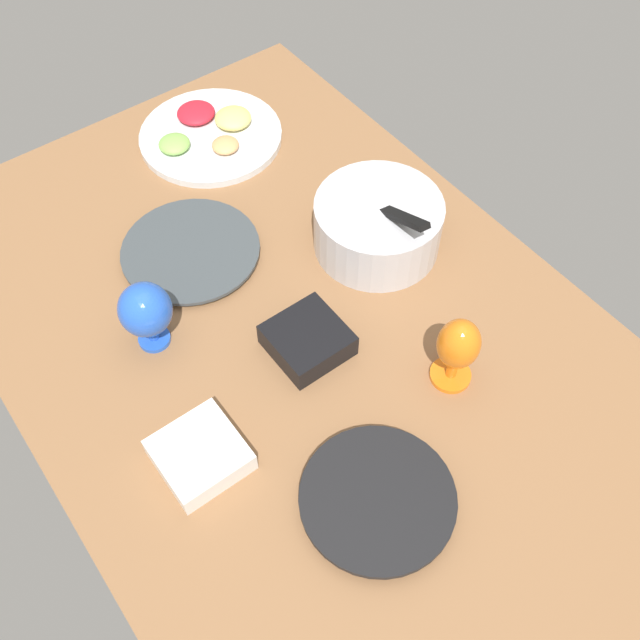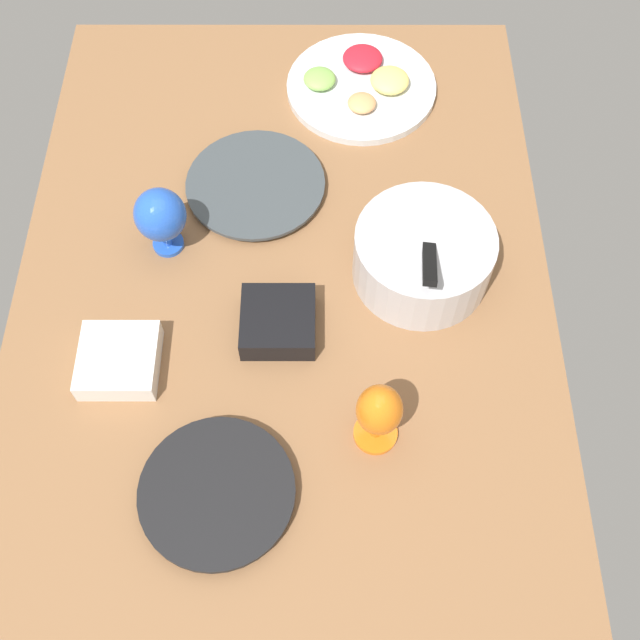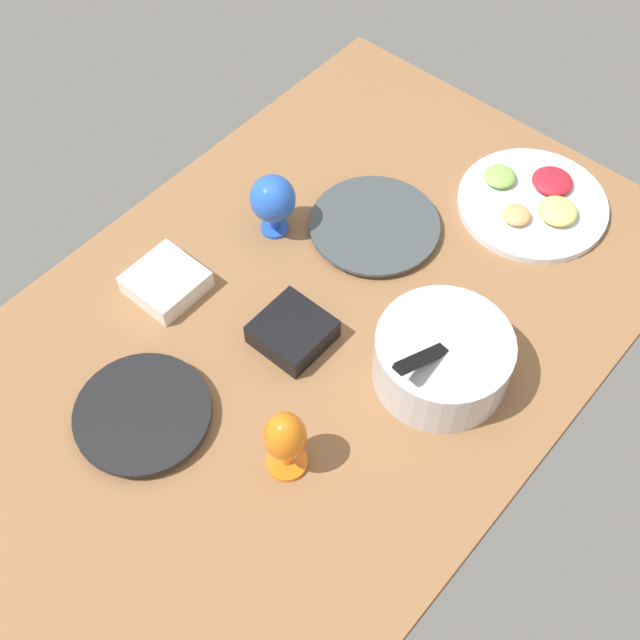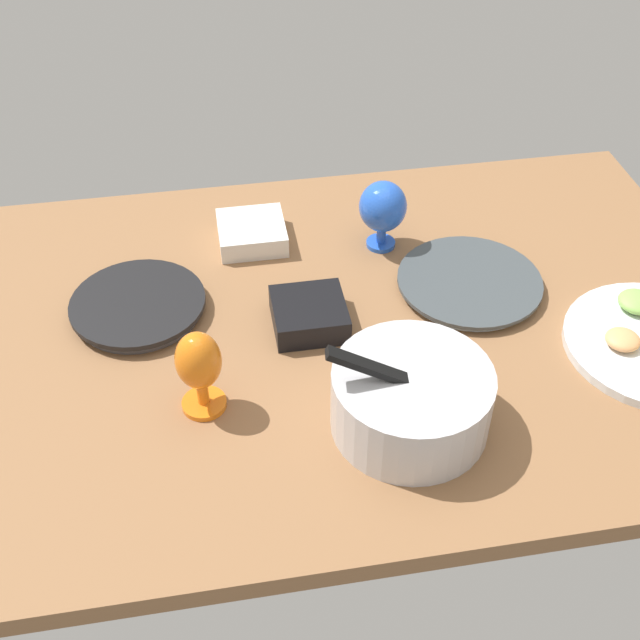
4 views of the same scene
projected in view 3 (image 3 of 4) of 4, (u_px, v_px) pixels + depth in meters
The scene contains 9 objects.
ground_plane at pixel (309, 333), 171.75cm from camera, with size 160.00×104.00×4.00cm, color #8C603D.
dinner_plate_left at pixel (374, 226), 184.07cm from camera, with size 28.98×28.98×2.16cm.
dinner_plate_right at pixel (143, 415), 156.95cm from camera, with size 26.11×26.11×2.86cm.
mixing_bowl at pixel (442, 357), 158.62cm from camera, with size 27.55×26.45×18.35cm.
fruit_platter at pixel (534, 202), 187.74cm from camera, with size 33.85×33.85×5.14cm.
hurricane_glass_blue at pixel (273, 200), 177.25cm from camera, with size 9.95×9.95×15.33cm.
hurricane_glass_orange at pixel (285, 439), 144.92cm from camera, with size 7.75×7.75×16.26cm.
square_bowl_white at pixel (166, 281), 173.62cm from camera, with size 14.10×14.10×4.57cm.
square_bowl_black at pixel (293, 331), 166.12cm from camera, with size 13.72×13.72×5.20cm.
Camera 3 is at (70.69, 64.04, 140.87)cm, focal length 46.75 mm.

